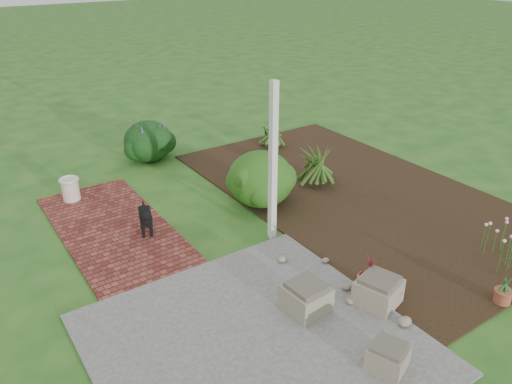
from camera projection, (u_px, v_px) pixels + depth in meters
ground at (260, 245)px, 7.69m from camera, size 80.00×80.00×0.00m
concrete_patio at (256, 344)px, 5.75m from camera, size 3.50×3.50×0.04m
brick_path at (113, 228)px, 8.13m from camera, size 1.60×3.50×0.04m
garden_bed at (355, 193)px, 9.31m from camera, size 4.00×7.00×0.03m
veranda_post at (273, 164)px, 7.36m from camera, size 0.10×0.10×2.50m
stone_trough_near at (388, 357)px, 5.35m from camera, size 0.50×0.50×0.26m
stone_trough_mid at (378, 292)px, 6.31m from camera, size 0.62×0.62×0.33m
stone_trough_far at (306, 298)px, 6.20m from camera, size 0.53×0.53×0.33m
black_dog at (146, 217)px, 7.79m from camera, size 0.30×0.59×0.52m
cream_ceramic_urn at (70, 189)px, 8.92m from camera, size 0.35×0.35×0.40m
evergreen_shrub at (261, 177)px, 8.70m from camera, size 1.32×1.32×0.99m
agapanthus_clump_back at (316, 161)px, 9.41m from camera, size 1.32×1.32×0.97m
agapanthus_clump_front at (271, 130)px, 11.27m from camera, size 1.18×1.18×0.81m
pink_flower_patch at (510, 243)px, 7.14m from camera, size 1.21×1.21×0.59m
terracotta_pot_bronze at (368, 284)px, 6.57m from camera, size 0.29×0.29×0.23m
terracotta_pot_small_left at (503, 296)px, 6.38m from camera, size 0.27×0.27×0.18m
terracotta_pot_small_right at (392, 296)px, 6.37m from camera, size 0.28×0.28×0.20m
purple_flowering_bush at (148, 140)px, 10.63m from camera, size 1.14×1.14×0.88m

